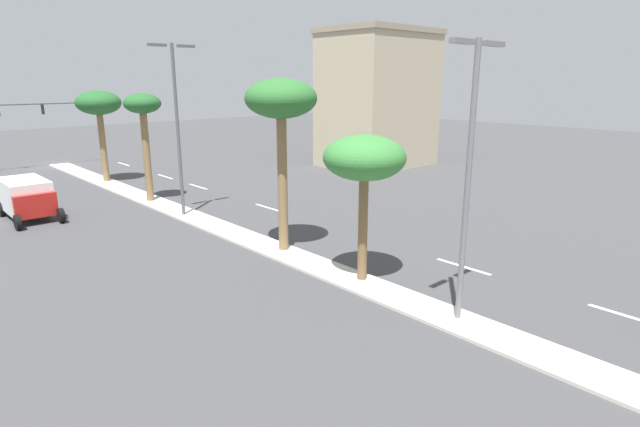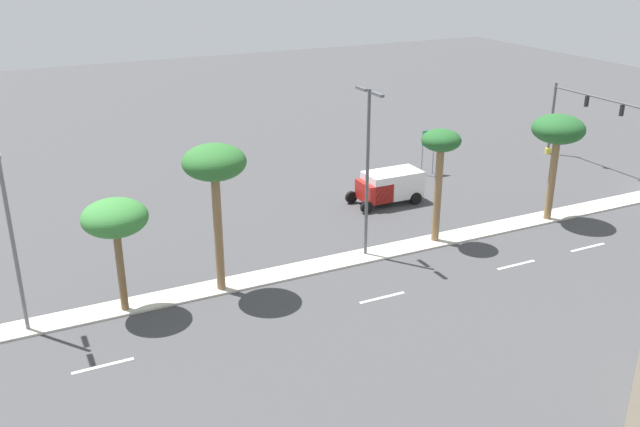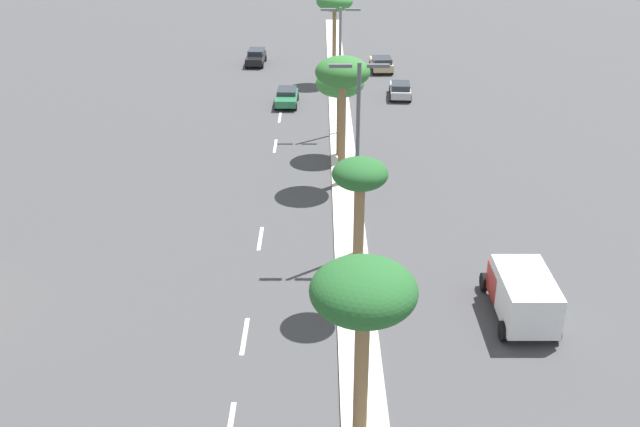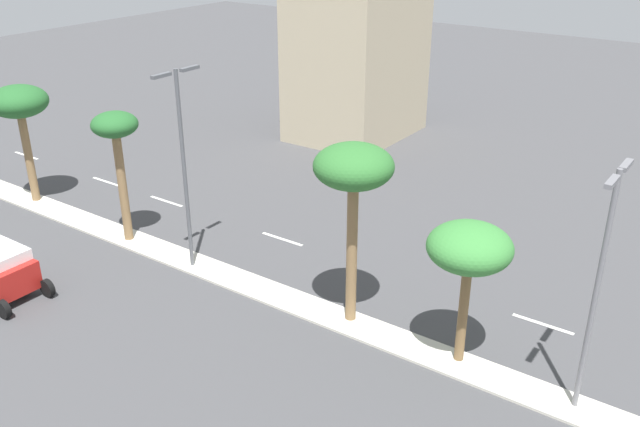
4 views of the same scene
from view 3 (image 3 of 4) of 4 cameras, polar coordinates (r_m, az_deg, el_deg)
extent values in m
plane|color=#424244|center=(47.43, 1.78, 2.20)|extent=(160.00, 160.00, 0.00)
cube|color=beige|center=(56.98, 1.44, 6.35)|extent=(1.80, 92.38, 0.12)
cube|color=silver|center=(32.79, -6.15, -9.55)|extent=(0.20, 2.80, 0.01)
cube|color=silver|center=(40.79, -4.94, -1.97)|extent=(0.20, 2.80, 0.01)
cube|color=silver|center=(54.44, -3.79, 5.30)|extent=(0.20, 2.80, 0.01)
cube|color=silver|center=(60.94, -3.43, 7.54)|extent=(0.20, 2.80, 0.01)
cylinder|color=olive|center=(25.41, 3.01, -12.83)|extent=(0.50, 0.50, 5.79)
ellipsoid|color=#235B28|center=(23.40, 3.21, -6.07)|extent=(3.51, 3.51, 1.93)
cylinder|color=olive|center=(33.02, 2.78, -2.56)|extent=(0.48, 0.48, 6.24)
ellipsoid|color=#235B28|center=(31.51, 2.91, 3.14)|extent=(2.46, 2.46, 1.35)
cylinder|color=olive|center=(46.30, 1.47, 6.27)|extent=(0.48, 0.48, 6.78)
ellipsoid|color=#2D6B2D|center=(45.14, 1.53, 11.05)|extent=(3.39, 3.39, 1.86)
cylinder|color=brown|center=(51.68, 1.27, 7.08)|extent=(0.40, 0.40, 4.61)
ellipsoid|color=#387F38|center=(50.84, 1.31, 10.17)|extent=(3.35, 3.35, 1.84)
cylinder|color=olive|center=(70.42, 0.85, 13.06)|extent=(0.36, 0.36, 6.92)
ellipsoid|color=#387F38|center=(69.66, 0.87, 16.31)|extent=(3.37, 3.37, 1.85)
cylinder|color=#515459|center=(36.81, 2.68, 3.95)|extent=(0.20, 0.20, 10.27)
cube|color=#515459|center=(35.25, 1.35, 11.51)|extent=(1.10, 0.24, 0.16)
cube|color=#515459|center=(35.34, 4.33, 11.49)|extent=(1.10, 0.24, 0.16)
cylinder|color=slate|center=(55.59, 1.30, 11.03)|extent=(0.20, 0.20, 9.48)
cube|color=slate|center=(54.61, 0.37, 15.70)|extent=(1.10, 0.24, 0.16)
cube|color=slate|center=(54.66, 2.33, 15.69)|extent=(1.10, 0.24, 0.16)
cube|color=tan|center=(75.62, 4.55, 11.59)|extent=(2.17, 4.40, 0.69)
cube|color=#262B33|center=(74.96, 4.62, 11.92)|extent=(1.89, 2.45, 0.47)
cylinder|color=black|center=(77.05, 3.70, 11.62)|extent=(0.25, 0.65, 0.64)
cylinder|color=black|center=(77.28, 5.12, 11.61)|extent=(0.25, 0.65, 0.64)
cylinder|color=black|center=(74.14, 3.95, 11.05)|extent=(0.25, 0.65, 0.64)
cylinder|color=black|center=(74.38, 5.42, 11.05)|extent=(0.25, 0.65, 0.64)
cube|color=black|center=(78.17, -5.32, 12.02)|extent=(1.90, 4.51, 0.69)
cube|color=#262B33|center=(78.58, -5.29, 12.53)|extent=(1.66, 2.50, 0.47)
cylinder|color=black|center=(76.66, -4.82, 11.51)|extent=(0.24, 0.65, 0.64)
cylinder|color=black|center=(76.86, -6.07, 11.49)|extent=(0.24, 0.65, 0.64)
cylinder|color=black|center=(79.67, -4.57, 12.05)|extent=(0.24, 0.65, 0.64)
cylinder|color=black|center=(79.86, -5.78, 12.04)|extent=(0.24, 0.65, 0.64)
cube|color=#B2B2B7|center=(66.64, 6.04, 9.59)|extent=(2.03, 4.23, 0.64)
cube|color=#262B33|center=(65.99, 6.08, 9.94)|extent=(1.73, 2.37, 0.48)
cylinder|color=black|center=(68.08, 5.27, 9.69)|extent=(0.26, 0.65, 0.64)
cylinder|color=black|center=(68.15, 6.70, 9.64)|extent=(0.26, 0.65, 0.64)
cylinder|color=black|center=(65.31, 5.33, 9.00)|extent=(0.26, 0.65, 0.64)
cylinder|color=black|center=(65.39, 6.82, 8.95)|extent=(0.26, 0.65, 0.64)
cube|color=#287047|center=(64.05, -2.89, 9.03)|extent=(1.89, 4.28, 0.61)
cube|color=#262B33|center=(64.42, -2.87, 9.58)|extent=(1.67, 2.37, 0.37)
cylinder|color=black|center=(62.67, -2.19, 8.38)|extent=(0.23, 0.64, 0.64)
cylinder|color=black|center=(62.78, -3.75, 8.38)|extent=(0.23, 0.64, 0.64)
cylinder|color=black|center=(65.50, -2.05, 9.15)|extent=(0.23, 0.64, 0.64)
cylinder|color=black|center=(65.61, -3.55, 9.14)|extent=(0.23, 0.64, 0.64)
cube|color=#B21E19|center=(35.43, 14.84, -5.25)|extent=(2.30, 1.97, 1.40)
cube|color=silver|center=(34.03, 15.50, -6.18)|extent=(2.30, 4.19, 1.93)
cylinder|color=black|center=(36.56, 12.50, -5.23)|extent=(0.28, 0.90, 0.90)
cylinder|color=black|center=(37.13, 15.98, -5.14)|extent=(0.28, 0.90, 0.90)
cylinder|color=black|center=(33.15, 13.96, -8.89)|extent=(0.28, 0.90, 0.90)
cylinder|color=black|center=(33.78, 17.78, -8.71)|extent=(0.28, 0.90, 0.90)
camera|label=1|loc=(65.60, 14.65, 15.60)|focal=28.40mm
camera|label=2|loc=(62.91, -33.71, 21.29)|focal=39.23mm
camera|label=4|loc=(62.41, 23.97, 22.24)|focal=38.37mm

